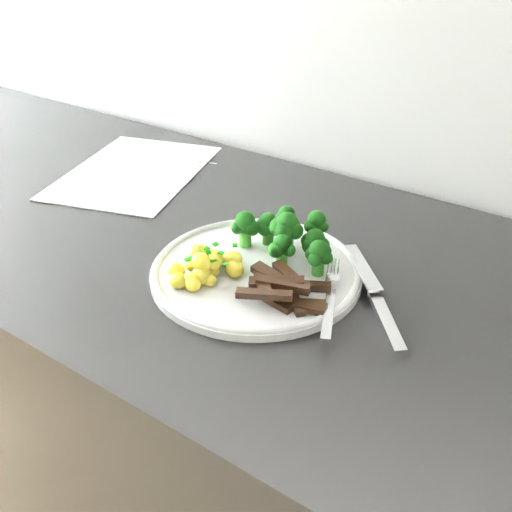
{
  "coord_description": "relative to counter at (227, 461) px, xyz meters",
  "views": [
    {
      "loc": [
        0.56,
        1.09,
        1.35
      ],
      "look_at": [
        0.18,
        1.62,
        0.95
      ],
      "focal_mm": 41.74,
      "sensor_mm": 36.0,
      "label": 1
    }
  ],
  "objects": [
    {
      "name": "counter",
      "position": [
        0.0,
        0.0,
        0.0
      ],
      "size": [
        2.46,
        0.62,
        0.92
      ],
      "color": "black",
      "rests_on": "ground"
    },
    {
      "name": "knife",
      "position": [
        0.26,
        -0.02,
        0.47
      ],
      "size": [
        0.16,
        0.18,
        0.02
      ],
      "color": "silver",
      "rests_on": "plate"
    },
    {
      "name": "recipe_paper",
      "position": [
        -0.28,
        0.11,
        0.46
      ],
      "size": [
        0.31,
        0.36,
        0.0
      ],
      "color": "white",
      "rests_on": "counter"
    },
    {
      "name": "potatoes",
      "position": [
        0.05,
        -0.09,
        0.49
      ],
      "size": [
        0.08,
        0.1,
        0.04
      ],
      "color": "yellow",
      "rests_on": "plate"
    },
    {
      "name": "broccoli",
      "position": [
        0.11,
        0.01,
        0.51
      ],
      "size": [
        0.16,
        0.11,
        0.06
      ],
      "color": "#266819",
      "rests_on": "plate"
    },
    {
      "name": "plate",
      "position": [
        0.09,
        -0.04,
        0.47
      ],
      "size": [
        0.28,
        0.28,
        0.02
      ],
      "color": "silver",
      "rests_on": "counter"
    },
    {
      "name": "beef_strips",
      "position": [
        0.15,
        -0.07,
        0.48
      ],
      "size": [
        0.11,
        0.1,
        0.03
      ],
      "color": "black",
      "rests_on": "plate"
    },
    {
      "name": "fork",
      "position": [
        0.21,
        -0.06,
        0.48
      ],
      "size": [
        0.08,
        0.16,
        0.02
      ],
      "color": "silver",
      "rests_on": "plate"
    }
  ]
}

